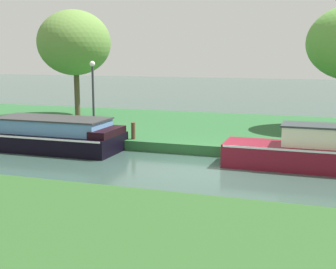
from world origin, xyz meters
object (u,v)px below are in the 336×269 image
willow_tree_left (75,43)px  lamp_post (93,88)px  maroon_barge (332,152)px  mooring_post_near (133,131)px  black_narrowboat (45,135)px

willow_tree_left → lamp_post: bearing=-52.7°
maroon_barge → mooring_post_near: 7.76m
black_narrowboat → willow_tree_left: bearing=109.8°
maroon_barge → mooring_post_near: (-7.66, 1.23, 0.10)m
maroon_barge → black_narrowboat: size_ratio=0.99×
maroon_barge → mooring_post_near: maroon_barge is taller
mooring_post_near → lamp_post: bearing=155.9°
black_narrowboat → willow_tree_left: 8.29m
mooring_post_near → black_narrowboat: bearing=-159.8°
maroon_barge → willow_tree_left: size_ratio=1.15×
willow_tree_left → lamp_post: (3.51, -4.62, -2.07)m
black_narrowboat → lamp_post: size_ratio=2.16×
black_narrowboat → mooring_post_near: 3.59m
maroon_barge → willow_tree_left: (-13.51, 6.90, 3.78)m
lamp_post → mooring_post_near: size_ratio=4.57×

